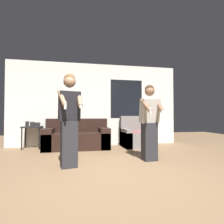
# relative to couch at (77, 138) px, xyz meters

# --- Properties ---
(ground_plane) EXTENTS (14.00, 14.00, 0.00)m
(ground_plane) POSITION_rel_couch_xyz_m (0.62, -2.79, -0.31)
(ground_plane) COLOR #846647
(wall_back) EXTENTS (5.57, 0.07, 2.70)m
(wall_back) POSITION_rel_couch_xyz_m (0.64, 0.49, 1.04)
(wall_back) COLOR silver
(wall_back) RESTS_ON ground_plane
(couch) EXTENTS (1.87, 0.91, 0.88)m
(couch) POSITION_rel_couch_xyz_m (0.00, 0.00, 0.00)
(couch) COLOR black
(couch) RESTS_ON ground_plane
(armchair) EXTENTS (0.92, 0.87, 0.97)m
(armchair) POSITION_rel_couch_xyz_m (1.85, -0.02, 0.01)
(armchair) COLOR slate
(armchair) RESTS_ON ground_plane
(side_table) EXTENTS (0.55, 0.44, 0.81)m
(side_table) POSITION_rel_couch_xyz_m (-1.31, 0.21, 0.25)
(side_table) COLOR black
(side_table) RESTS_ON ground_plane
(person_left) EXTENTS (0.47, 0.54, 1.76)m
(person_left) POSITION_rel_couch_xyz_m (-0.13, -1.94, 0.61)
(person_left) COLOR #28282D
(person_left) RESTS_ON ground_plane
(person_right) EXTENTS (0.45, 0.49, 1.64)m
(person_right) POSITION_rel_couch_xyz_m (1.56, -1.75, 0.53)
(person_right) COLOR #28282D
(person_right) RESTS_ON ground_plane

